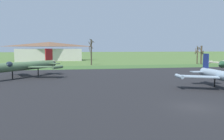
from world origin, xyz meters
TOP-DOWN VIEW (x-y plane):
  - ground_plane at (0.00, 0.00)m, footprint 600.00×600.00m
  - asphalt_apron at (0.00, 15.56)m, footprint 89.57×51.85m
  - grass_verge_strip at (0.00, 47.48)m, footprint 149.57×12.00m
  - jet_fighter_front_left at (-20.38, 26.12)m, footprint 13.36×14.46m
  - bare_tree_far_left at (-4.54, 56.91)m, footprint 2.07×1.94m
  - bare_tree_left_of_center at (33.76, 55.46)m, footprint 2.18×2.01m
  - bare_tree_center at (33.76, 52.89)m, footprint 1.96×2.42m
  - visitor_building at (-20.74, 86.57)m, footprint 30.21×15.07m

SIDE VIEW (x-z plane):
  - ground_plane at x=0.00m, z-range 0.00..0.00m
  - asphalt_apron at x=0.00m, z-range 0.00..0.05m
  - grass_verge_strip at x=0.00m, z-range 0.00..0.06m
  - jet_fighter_front_left at x=-20.38m, z-range -0.45..5.21m
  - bare_tree_left_of_center at x=33.76m, z-range 0.16..6.73m
  - bare_tree_center at x=33.76m, z-range 0.18..6.74m
  - visitor_building at x=-20.74m, z-range -0.13..8.30m
  - bare_tree_far_left at x=-4.54m, z-range 0.33..9.13m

